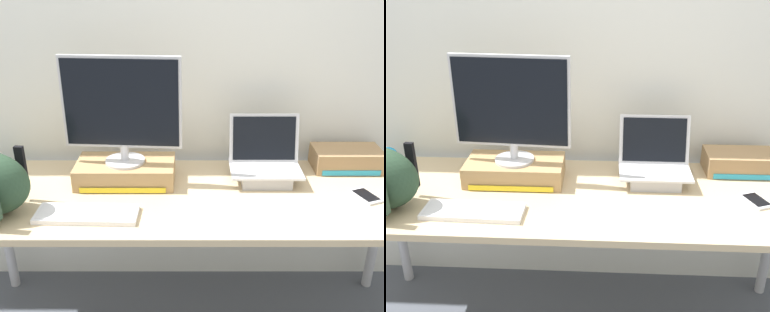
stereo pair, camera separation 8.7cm
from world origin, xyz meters
TOP-DOWN VIEW (x-y plane):
  - back_wall at (0.00, 0.45)m, footprint 7.00×0.10m
  - desk at (0.00, 0.00)m, footprint 2.07×0.69m
  - toner_box_yellow at (-0.29, 0.12)m, footprint 0.44×0.24m
  - desktop_monitor at (-0.29, 0.12)m, footprint 0.51×0.18m
  - open_laptop at (0.34, 0.14)m, footprint 0.32×0.23m
  - external_keyboard at (-0.41, -0.18)m, footprint 0.41×0.15m
  - cell_phone at (0.75, -0.03)m, footprint 0.12×0.15m
  - plush_toy at (-0.95, 0.26)m, footprint 0.09×0.09m
  - toner_box_cyan at (0.75, 0.26)m, footprint 0.32×0.18m

SIDE VIEW (x-z plane):
  - desk at x=0.00m, z-range 0.30..1.03m
  - cell_phone at x=0.75m, z-range 0.73..0.74m
  - external_keyboard at x=-0.41m, z-range 0.73..0.75m
  - plush_toy at x=-0.95m, z-range 0.73..0.82m
  - toner_box_yellow at x=-0.29m, z-range 0.73..0.83m
  - toner_box_cyan at x=0.75m, z-range 0.73..0.83m
  - open_laptop at x=0.34m, z-range 0.65..0.93m
  - desktop_monitor at x=-0.29m, z-range 0.84..1.32m
  - back_wall at x=0.00m, z-range 0.00..2.60m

